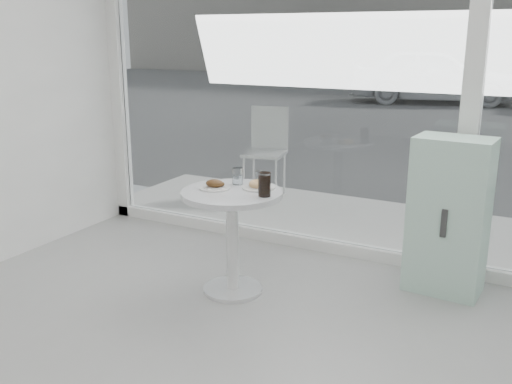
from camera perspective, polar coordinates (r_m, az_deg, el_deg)
The scene contains 12 objects.
storefront at distance 4.66m, azimuth 10.85°, elevation 13.67°, with size 5.00×0.14×3.00m.
main_table at distance 4.09m, azimuth -2.40°, elevation -2.86°, with size 0.72×0.72×0.77m.
patio_deck at distance 5.74m, azimuth 11.71°, elevation -3.25°, with size 5.60×1.60×0.05m, color beige.
street at distance 17.60m, azimuth 23.31°, elevation 8.25°, with size 40.00×24.00×0.00m, color #3B3B3B.
mint_cabinet at distance 4.33m, azimuth 18.71°, elevation -2.30°, with size 0.55×0.39×1.15m.
patio_chair at distance 6.45m, azimuth 1.09°, elevation 4.61°, with size 0.51×0.51×1.00m.
car_white at distance 16.70m, azimuth 17.20°, elevation 11.08°, with size 1.77×4.40×1.50m, color silver.
plate_fritter at distance 4.08m, azimuth -4.11°, elevation 0.67°, with size 0.22×0.22×0.07m.
plate_donut at distance 4.08m, azimuth 0.26°, elevation 0.65°, with size 0.24×0.24×0.06m.
water_tumbler_a at distance 4.19m, azimuth -1.84°, elevation 1.50°, with size 0.08×0.08×0.12m.
water_tumbler_b at distance 4.16m, azimuth 0.35°, elevation 1.29°, with size 0.07×0.07×0.11m.
cola_glass at distance 3.87m, azimuth 0.85°, elevation 0.71°, with size 0.09×0.09×0.17m.
Camera 1 is at (1.47, -1.44, 1.84)m, focal length 40.00 mm.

